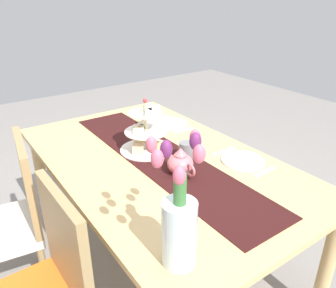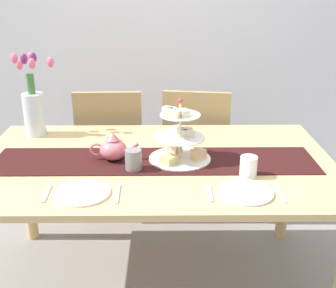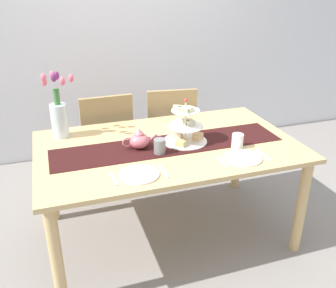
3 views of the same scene
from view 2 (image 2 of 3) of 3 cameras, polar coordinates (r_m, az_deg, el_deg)
ground_plane at (r=2.46m, az=-1.62°, el=-18.03°), size 8.00×8.00×0.00m
room_wall_rear at (r=3.53m, az=-1.40°, el=17.11°), size 6.00×0.08×2.60m
dining_table at (r=2.11m, az=-1.80°, el=-4.35°), size 1.73×1.04×0.73m
chair_left at (r=2.87m, az=-7.58°, el=-0.41°), size 0.43×0.43×0.91m
chair_right at (r=2.86m, az=3.83°, el=-0.37°), size 0.47×0.47×0.91m
table_runner at (r=2.06m, az=-1.84°, el=-2.24°), size 1.55×0.33×0.00m
tiered_cake_stand at (r=2.03m, az=1.60°, el=0.48°), size 0.30×0.30×0.30m
teapot at (r=2.06m, az=-7.34°, el=-0.61°), size 0.24×0.13×0.14m
tulip_vase at (r=2.46m, az=-17.53°, el=4.83°), size 0.21×0.21×0.46m
dinner_plate_left at (r=1.78m, az=-11.41°, el=-6.44°), size 0.23×0.23×0.01m
fork_left at (r=1.82m, az=-15.93°, el=-6.40°), size 0.02×0.15×0.01m
knife_left at (r=1.76m, az=-6.74°, el=-6.56°), size 0.02×0.17×0.01m
dinner_plate_right at (r=1.78m, az=10.27°, el=-6.36°), size 0.23×0.23×0.01m
fork_right at (r=1.76m, az=5.60°, el=-6.52°), size 0.02×0.15×0.01m
knife_right at (r=1.82m, az=14.79°, el=-6.29°), size 0.02×0.17×0.01m
mug_grey at (r=1.95m, az=-4.64°, el=-2.10°), size 0.08×0.08×0.09m
mug_white_text at (r=1.91m, az=10.71°, el=-2.99°), size 0.08×0.08×0.09m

